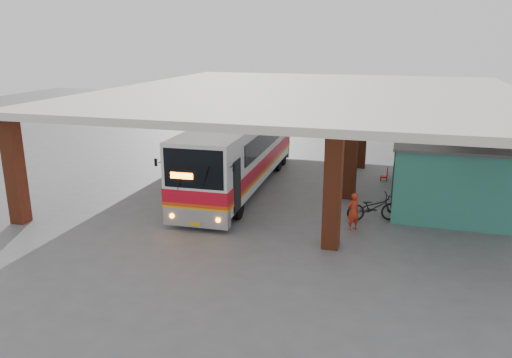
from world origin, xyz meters
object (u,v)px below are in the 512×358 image
at_px(pedestrian, 353,212).
at_px(red_chair, 386,175).
at_px(coach_bus, 240,152).
at_px(motorcycle, 373,207).

height_order(pedestrian, red_chair, pedestrian).
bearing_deg(coach_bus, pedestrian, -37.19).
xyz_separation_m(pedestrian, red_chair, (0.97, 7.56, -0.42)).
bearing_deg(pedestrian, red_chair, -140.13).
relative_size(coach_bus, pedestrian, 8.53).
height_order(coach_bus, motorcycle, coach_bus).
xyz_separation_m(coach_bus, red_chair, (6.98, 3.31, -1.51)).
xyz_separation_m(coach_bus, pedestrian, (6.01, -4.25, -1.09)).
relative_size(motorcycle, red_chair, 3.05).
distance_m(motorcycle, red_chair, 6.31).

